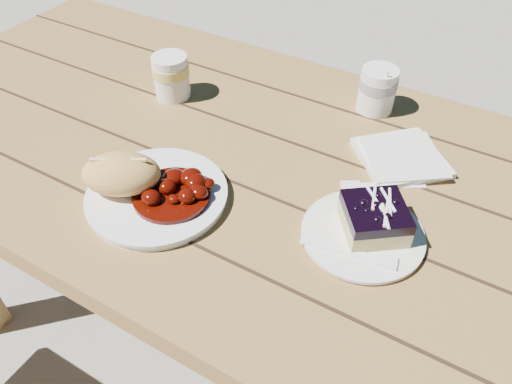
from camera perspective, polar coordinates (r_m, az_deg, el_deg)
The scene contains 12 objects.
ground at distance 1.54m, azimuth 4.26°, elevation -19.87°, with size 60.00×60.00×0.00m, color gray.
picnic_table at distance 1.05m, azimuth 5.91°, elevation -5.23°, with size 2.00×1.55×0.75m.
main_plate at distance 0.90m, azimuth -11.23°, elevation -0.45°, with size 0.24×0.24×0.02m, color white.
goulash_stew at distance 0.87m, azimuth -9.75°, elevation 0.44°, with size 0.14×0.14×0.04m, color #470902, non-canonical shape.
bread_roll at distance 0.89m, azimuth -15.14°, elevation 2.03°, with size 0.14×0.09×0.07m, color #E2AB57.
dessert_plate at distance 0.84m, azimuth 12.06°, elevation -4.81°, with size 0.20×0.20×0.01m, color white.
blueberry_cake at distance 0.83m, azimuth 13.39°, elevation -2.92°, with size 0.13×0.13×0.06m.
fork_dessert at distance 0.80m, azimuth 9.39°, elevation -6.49°, with size 0.03×0.16×0.01m, color white, non-canonical shape.
coffee_cup at distance 1.11m, azimuth 13.69°, elevation 11.25°, with size 0.08×0.08×0.10m, color white.
napkin_stack at distance 1.00m, azimuth 16.21°, elevation 3.76°, with size 0.15×0.15×0.01m, color white.
fork_table at distance 0.94m, azimuth 15.23°, elevation 0.71°, with size 0.03×0.16×0.01m, color white, non-canonical shape.
second_cup at distance 1.15m, azimuth -9.65°, elevation 12.87°, with size 0.08×0.08×0.10m, color white.
Camera 1 is at (0.25, -0.65, 1.37)m, focal length 35.00 mm.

